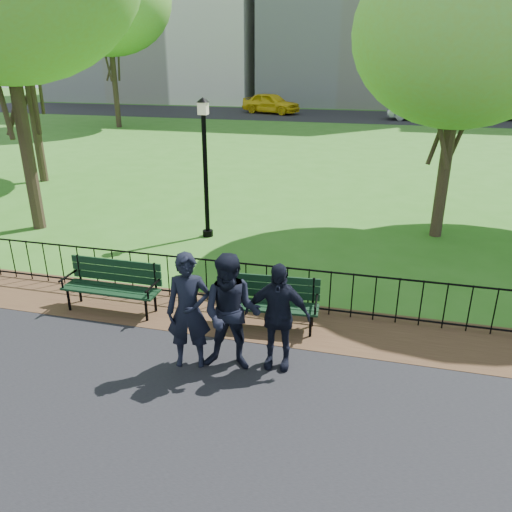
% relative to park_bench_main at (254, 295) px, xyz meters
% --- Properties ---
extents(ground, '(120.00, 120.00, 0.00)m').
position_rel_park_bench_main_xyz_m(ground, '(-0.15, -1.26, -0.62)').
color(ground, '#316B1C').
extents(dirt_strip, '(60.00, 1.60, 0.01)m').
position_rel_park_bench_main_xyz_m(dirt_strip, '(-0.15, 0.24, -0.61)').
color(dirt_strip, '#3A2717').
rests_on(dirt_strip, ground).
extents(far_street, '(70.00, 9.00, 0.01)m').
position_rel_park_bench_main_xyz_m(far_street, '(-0.15, 33.74, -0.61)').
color(far_street, black).
rests_on(far_street, ground).
extents(iron_fence, '(24.06, 0.06, 1.00)m').
position_rel_park_bench_main_xyz_m(iron_fence, '(-0.15, 0.74, -0.12)').
color(iron_fence, black).
rests_on(iron_fence, ground).
extents(park_bench_main, '(1.79, 0.66, 1.00)m').
position_rel_park_bench_main_xyz_m(park_bench_main, '(0.00, 0.00, 0.00)').
color(park_bench_main, black).
rests_on(park_bench_main, ground).
extents(park_bench_left_a, '(1.85, 0.59, 1.05)m').
position_rel_park_bench_main_xyz_m(park_bench_left_a, '(-2.73, -0.01, -0.02)').
color(park_bench_left_a, black).
rests_on(park_bench_left_a, ground).
extents(lamppost, '(0.32, 0.32, 3.57)m').
position_rel_park_bench_main_xyz_m(lamppost, '(-2.41, 4.35, 1.32)').
color(lamppost, black).
rests_on(lamppost, ground).
extents(tree_near_e, '(5.17, 5.17, 7.20)m').
position_rel_park_bench_main_xyz_m(tree_near_e, '(3.51, 5.91, 4.37)').
color(tree_near_e, '#2D2116').
rests_on(tree_near_e, ground).
extents(person_left, '(0.76, 0.60, 1.85)m').
position_rel_park_bench_main_xyz_m(person_left, '(-0.65, -1.37, 0.32)').
color(person_left, black).
rests_on(person_left, asphalt_path).
extents(person_mid, '(0.95, 0.55, 1.87)m').
position_rel_park_bench_main_xyz_m(person_mid, '(-0.00, -1.30, 0.32)').
color(person_mid, black).
rests_on(person_mid, asphalt_path).
extents(person_right, '(1.02, 0.46, 1.72)m').
position_rel_park_bench_main_xyz_m(person_right, '(0.65, -1.07, 0.25)').
color(person_right, black).
rests_on(person_right, asphalt_path).
extents(taxi, '(5.21, 3.44, 1.65)m').
position_rel_park_bench_main_xyz_m(taxi, '(-7.43, 34.10, 0.22)').
color(taxi, yellow).
rests_on(taxi, far_street).
extents(sedan_silver, '(4.80, 1.86, 1.56)m').
position_rel_park_bench_main_xyz_m(sedan_silver, '(4.25, 32.34, 0.17)').
color(sedan_silver, '#9C9EA4').
rests_on(sedan_silver, far_street).
extents(sedan_dark, '(5.40, 2.91, 1.49)m').
position_rel_park_bench_main_xyz_m(sedan_dark, '(9.87, 34.07, 0.13)').
color(sedan_dark, black).
rests_on(sedan_dark, far_street).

